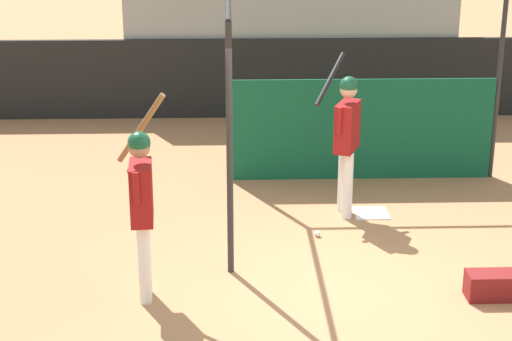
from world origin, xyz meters
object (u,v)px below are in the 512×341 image
(equipment_bag, at_px, (500,285))
(baseball, at_px, (317,234))
(player_waiting, at_px, (142,199))
(player_batter, at_px, (347,131))

(equipment_bag, height_order, baseball, equipment_bag)
(player_waiting, distance_m, baseball, 2.68)
(player_batter, relative_size, equipment_bag, 2.83)
(player_batter, height_order, baseball, player_batter)
(player_batter, bearing_deg, player_waiting, 155.74)
(baseball, bearing_deg, player_waiting, -142.13)
(equipment_bag, bearing_deg, player_batter, 119.08)
(player_waiting, bearing_deg, baseball, -56.21)
(player_batter, relative_size, baseball, 26.82)
(player_waiting, xyz_separation_m, equipment_bag, (3.67, -0.13, -0.96))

